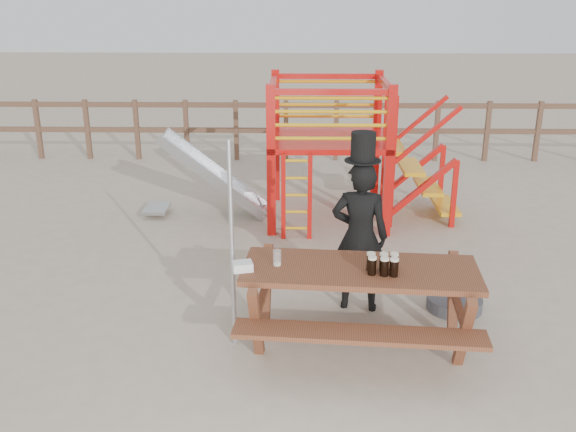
# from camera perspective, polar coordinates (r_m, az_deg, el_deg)

# --- Properties ---
(ground) EXTENTS (60.00, 60.00, 0.00)m
(ground) POSITION_cam_1_polar(r_m,az_deg,el_deg) (6.52, 2.77, -10.57)
(ground) COLOR #B4A38C
(ground) RESTS_ON ground
(back_fence) EXTENTS (15.09, 0.09, 1.20)m
(back_fence) POSITION_cam_1_polar(r_m,az_deg,el_deg) (12.89, 2.07, 8.19)
(back_fence) COLOR brown
(back_fence) RESTS_ON ground
(playground_fort) EXTENTS (4.71, 1.84, 2.10)m
(playground_fort) POSITION_cam_1_polar(r_m,az_deg,el_deg) (9.49, 3.11, 6.11)
(playground_fort) COLOR red
(playground_fort) RESTS_ON ground
(picnic_table) EXTENTS (2.28, 1.67, 0.84)m
(picnic_table) POSITION_cam_1_polar(r_m,az_deg,el_deg) (6.10, 6.33, -7.27)
(picnic_table) COLOR brown
(picnic_table) RESTS_ON ground
(man_with_hat) EXTENTS (0.65, 0.48, 1.93)m
(man_with_hat) POSITION_cam_1_polar(r_m,az_deg,el_deg) (6.74, 6.41, -1.48)
(man_with_hat) COLOR black
(man_with_hat) RESTS_ON ground
(metal_pole) EXTENTS (0.04, 0.04, 2.03)m
(metal_pole) POSITION_cam_1_polar(r_m,az_deg,el_deg) (5.95, -5.00, -2.79)
(metal_pole) COLOR #B2B2B7
(metal_pole) RESTS_ON ground
(parasol_base) EXTENTS (0.59, 0.59, 0.25)m
(parasol_base) POSITION_cam_1_polar(r_m,az_deg,el_deg) (7.21, 14.56, -7.49)
(parasol_base) COLOR #3C3C42
(parasol_base) RESTS_ON ground
(paper_bag) EXTENTS (0.21, 0.18, 0.08)m
(paper_bag) POSITION_cam_1_polar(r_m,az_deg,el_deg) (5.88, -4.07, -4.48)
(paper_bag) COLOR white
(paper_bag) RESTS_ON picnic_table
(stout_pints) EXTENTS (0.29, 0.20, 0.17)m
(stout_pints) POSITION_cam_1_polar(r_m,az_deg,el_deg) (5.86, 8.46, -4.25)
(stout_pints) COLOR black
(stout_pints) RESTS_ON picnic_table
(empty_glasses) EXTENTS (0.08, 0.08, 0.15)m
(empty_glasses) POSITION_cam_1_polar(r_m,az_deg,el_deg) (5.96, -0.97, -3.78)
(empty_glasses) COLOR silver
(empty_glasses) RESTS_ON picnic_table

